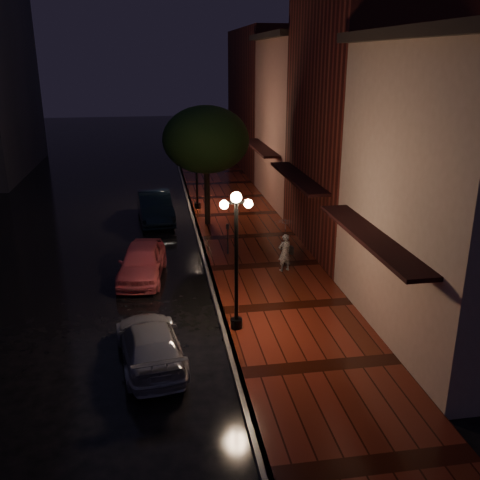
{
  "coord_description": "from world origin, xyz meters",
  "views": [
    {
      "loc": [
        -1.91,
        -19.57,
        8.08
      ],
      "look_at": [
        1.21,
        -0.37,
        1.4
      ],
      "focal_mm": 40.0,
      "sensor_mm": 36.0,
      "label": 1
    }
  ],
  "objects_px": {
    "silver_car": "(150,343)",
    "woman_with_umbrella": "(285,237)",
    "navy_car": "(155,207)",
    "streetlamp_near": "(236,253)",
    "pink_car": "(142,262)",
    "parking_meter": "(228,236)",
    "streetlamp_far": "(196,164)",
    "street_tree": "(206,142)"
  },
  "relations": [
    {
      "from": "street_tree",
      "to": "woman_with_umbrella",
      "type": "height_order",
      "value": "street_tree"
    },
    {
      "from": "parking_meter",
      "to": "street_tree",
      "type": "bearing_deg",
      "value": 116.92
    },
    {
      "from": "navy_car",
      "to": "parking_meter",
      "type": "bearing_deg",
      "value": -67.82
    },
    {
      "from": "streetlamp_far",
      "to": "pink_car",
      "type": "bearing_deg",
      "value": -107.52
    },
    {
      "from": "streetlamp_near",
      "to": "pink_car",
      "type": "bearing_deg",
      "value": 121.22
    },
    {
      "from": "street_tree",
      "to": "streetlamp_far",
      "type": "bearing_deg",
      "value": 94.91
    },
    {
      "from": "streetlamp_near",
      "to": "silver_car",
      "type": "bearing_deg",
      "value": -153.13
    },
    {
      "from": "pink_car",
      "to": "navy_car",
      "type": "distance_m",
      "value": 7.59
    },
    {
      "from": "silver_car",
      "to": "woman_with_umbrella",
      "type": "relative_size",
      "value": 1.94
    },
    {
      "from": "pink_car",
      "to": "parking_meter",
      "type": "height_order",
      "value": "parking_meter"
    },
    {
      "from": "navy_car",
      "to": "silver_car",
      "type": "relative_size",
      "value": 1.14
    },
    {
      "from": "street_tree",
      "to": "woman_with_umbrella",
      "type": "relative_size",
      "value": 2.78
    },
    {
      "from": "streetlamp_far",
      "to": "parking_meter",
      "type": "xyz_separation_m",
      "value": [
        0.65,
        -7.46,
        -1.65
      ]
    },
    {
      "from": "parking_meter",
      "to": "woman_with_umbrella",
      "type": "bearing_deg",
      "value": -27.09
    },
    {
      "from": "navy_car",
      "to": "woman_with_umbrella",
      "type": "distance_m",
      "value": 9.44
    },
    {
      "from": "pink_car",
      "to": "woman_with_umbrella",
      "type": "distance_m",
      "value": 5.56
    },
    {
      "from": "streetlamp_far",
      "to": "street_tree",
      "type": "distance_m",
      "value": 3.44
    },
    {
      "from": "street_tree",
      "to": "pink_car",
      "type": "distance_m",
      "value": 7.82
    },
    {
      "from": "pink_car",
      "to": "silver_car",
      "type": "distance_m",
      "value": 6.13
    },
    {
      "from": "streetlamp_far",
      "to": "silver_car",
      "type": "bearing_deg",
      "value": -99.71
    },
    {
      "from": "street_tree",
      "to": "navy_car",
      "type": "distance_m",
      "value": 4.55
    },
    {
      "from": "pink_car",
      "to": "parking_meter",
      "type": "xyz_separation_m",
      "value": [
        3.56,
        1.74,
        0.27
      ]
    },
    {
      "from": "pink_car",
      "to": "woman_with_umbrella",
      "type": "bearing_deg",
      "value": 2.25
    },
    {
      "from": "streetlamp_near",
      "to": "streetlamp_far",
      "type": "height_order",
      "value": "same"
    },
    {
      "from": "silver_car",
      "to": "parking_meter",
      "type": "xyz_separation_m",
      "value": [
        3.27,
        7.87,
        0.36
      ]
    },
    {
      "from": "street_tree",
      "to": "navy_car",
      "type": "xyz_separation_m",
      "value": [
        -2.58,
        1.37,
        -3.48
      ]
    },
    {
      "from": "pink_car",
      "to": "silver_car",
      "type": "xyz_separation_m",
      "value": [
        0.28,
        -6.12,
        -0.09
      ]
    },
    {
      "from": "streetlamp_far",
      "to": "navy_car",
      "type": "relative_size",
      "value": 0.93
    },
    {
      "from": "pink_car",
      "to": "streetlamp_near",
      "type": "bearing_deg",
      "value": -51.65
    },
    {
      "from": "pink_car",
      "to": "parking_meter",
      "type": "relative_size",
      "value": 3.01
    },
    {
      "from": "streetlamp_far",
      "to": "navy_car",
      "type": "xyz_separation_m",
      "value": [
        -2.32,
        -1.64,
        -1.84
      ]
    },
    {
      "from": "woman_with_umbrella",
      "to": "parking_meter",
      "type": "xyz_separation_m",
      "value": [
        -1.92,
        2.21,
        -0.58
      ]
    },
    {
      "from": "silver_car",
      "to": "parking_meter",
      "type": "distance_m",
      "value": 8.53
    },
    {
      "from": "streetlamp_near",
      "to": "woman_with_umbrella",
      "type": "xyz_separation_m",
      "value": [
        2.57,
        4.33,
        -1.07
      ]
    },
    {
      "from": "streetlamp_far",
      "to": "navy_car",
      "type": "height_order",
      "value": "streetlamp_far"
    },
    {
      "from": "pink_car",
      "to": "streetlamp_far",
      "type": "bearing_deg",
      "value": 79.61
    },
    {
      "from": "street_tree",
      "to": "woman_with_umbrella",
      "type": "distance_m",
      "value": 7.56
    },
    {
      "from": "silver_car",
      "to": "woman_with_umbrella",
      "type": "distance_m",
      "value": 7.74
    },
    {
      "from": "navy_car",
      "to": "parking_meter",
      "type": "distance_m",
      "value": 6.55
    },
    {
      "from": "streetlamp_near",
      "to": "parking_meter",
      "type": "height_order",
      "value": "streetlamp_near"
    },
    {
      "from": "streetlamp_near",
      "to": "streetlamp_far",
      "type": "relative_size",
      "value": 1.0
    },
    {
      "from": "pink_car",
      "to": "woman_with_umbrella",
      "type": "relative_size",
      "value": 1.91
    }
  ]
}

